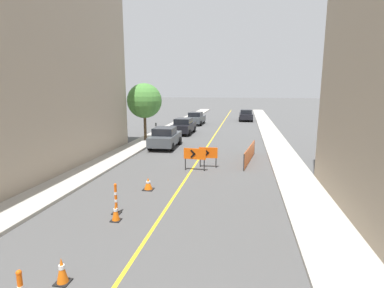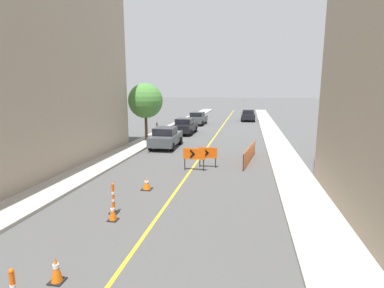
{
  "view_description": "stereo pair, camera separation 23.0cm",
  "coord_description": "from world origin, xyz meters",
  "px_view_note": "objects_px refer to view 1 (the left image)",
  "views": [
    {
      "loc": [
        2.86,
        2.17,
        4.56
      ],
      "look_at": [
        -0.44,
        20.91,
        1.0
      ],
      "focal_mm": 28.0,
      "sensor_mm": 36.0,
      "label": 1
    },
    {
      "loc": [
        3.09,
        2.21,
        4.56
      ],
      "look_at": [
        -0.44,
        20.91,
        1.0
      ],
      "focal_mm": 28.0,
      "sensor_mm": 36.0,
      "label": 2
    }
  ],
  "objects_px": {
    "traffic_cone_third": "(116,212)",
    "parking_meter_far_curb": "(156,127)",
    "delineator_post_rear": "(116,201)",
    "parked_car_curb_far": "(196,118)",
    "traffic_cone_fourth": "(148,184)",
    "parked_car_curb_mid": "(184,126)",
    "parked_car_curb_near": "(165,137)",
    "traffic_cone_second": "(62,271)",
    "arrow_barricade_secondary": "(208,153)",
    "arrow_barricade_primary": "(195,155)",
    "street_tree_left_near": "(144,101)",
    "parked_car_opposite_side": "(246,115)"
  },
  "relations": [
    {
      "from": "arrow_barricade_primary",
      "to": "parked_car_opposite_side",
      "type": "bearing_deg",
      "value": 89.05
    },
    {
      "from": "traffic_cone_third",
      "to": "parking_meter_far_curb",
      "type": "distance_m",
      "value": 16.54
    },
    {
      "from": "parked_car_curb_near",
      "to": "street_tree_left_near",
      "type": "relative_size",
      "value": 0.9
    },
    {
      "from": "parked_car_curb_mid",
      "to": "parking_meter_far_curb",
      "type": "xyz_separation_m",
      "value": [
        -1.68,
        -4.05,
        0.34
      ]
    },
    {
      "from": "traffic_cone_third",
      "to": "delineator_post_rear",
      "type": "xyz_separation_m",
      "value": [
        -0.23,
        0.58,
        0.19
      ]
    },
    {
      "from": "traffic_cone_third",
      "to": "parked_car_curb_far",
      "type": "xyz_separation_m",
      "value": [
        -1.78,
        28.16,
        0.49
      ]
    },
    {
      "from": "parking_meter_far_curb",
      "to": "delineator_post_rear",
      "type": "bearing_deg",
      "value": -78.52
    },
    {
      "from": "delineator_post_rear",
      "to": "arrow_barricade_secondary",
      "type": "height_order",
      "value": "arrow_barricade_secondary"
    },
    {
      "from": "parked_car_curb_near",
      "to": "traffic_cone_second",
      "type": "bearing_deg",
      "value": -85.02
    },
    {
      "from": "parked_car_curb_near",
      "to": "parking_meter_far_curb",
      "type": "bearing_deg",
      "value": 116.68
    },
    {
      "from": "parked_car_curb_mid",
      "to": "parked_car_curb_near",
      "type": "bearing_deg",
      "value": -88.48
    },
    {
      "from": "delineator_post_rear",
      "to": "street_tree_left_near",
      "type": "bearing_deg",
      "value": 104.74
    },
    {
      "from": "traffic_cone_third",
      "to": "parked_car_curb_mid",
      "type": "distance_m",
      "value": 20.3
    },
    {
      "from": "traffic_cone_second",
      "to": "parking_meter_far_curb",
      "type": "bearing_deg",
      "value": 100.37
    },
    {
      "from": "traffic_cone_second",
      "to": "parked_car_curb_near",
      "type": "distance_m",
      "value": 16.58
    },
    {
      "from": "traffic_cone_fourth",
      "to": "parking_meter_far_curb",
      "type": "height_order",
      "value": "parking_meter_far_curb"
    },
    {
      "from": "arrow_barricade_secondary",
      "to": "parked_car_curb_near",
      "type": "distance_m",
      "value": 6.68
    },
    {
      "from": "traffic_cone_fourth",
      "to": "parked_car_curb_mid",
      "type": "height_order",
      "value": "parked_car_curb_mid"
    },
    {
      "from": "traffic_cone_second",
      "to": "street_tree_left_near",
      "type": "relative_size",
      "value": 0.13
    },
    {
      "from": "arrow_barricade_secondary",
      "to": "arrow_barricade_primary",
      "type": "bearing_deg",
      "value": -131.0
    },
    {
      "from": "arrow_barricade_secondary",
      "to": "street_tree_left_near",
      "type": "height_order",
      "value": "street_tree_left_near"
    },
    {
      "from": "arrow_barricade_secondary",
      "to": "parking_meter_far_curb",
      "type": "distance_m",
      "value": 10.21
    },
    {
      "from": "delineator_post_rear",
      "to": "parked_car_curb_near",
      "type": "distance_m",
      "value": 12.56
    },
    {
      "from": "arrow_barricade_secondary",
      "to": "parked_car_curb_mid",
      "type": "xyz_separation_m",
      "value": [
        -4.02,
        12.52,
        -0.02
      ]
    },
    {
      "from": "traffic_cone_second",
      "to": "parked_car_curb_mid",
      "type": "height_order",
      "value": "parked_car_curb_mid"
    },
    {
      "from": "traffic_cone_second",
      "to": "parking_meter_far_curb",
      "type": "xyz_separation_m",
      "value": [
        -3.58,
        19.59,
        0.82
      ]
    },
    {
      "from": "arrow_barricade_primary",
      "to": "traffic_cone_second",
      "type": "bearing_deg",
      "value": -93.02
    },
    {
      "from": "delineator_post_rear",
      "to": "parking_meter_far_curb",
      "type": "xyz_separation_m",
      "value": [
        -3.17,
        15.59,
        0.64
      ]
    },
    {
      "from": "delineator_post_rear",
      "to": "parked_car_curb_mid",
      "type": "relative_size",
      "value": 0.27
    },
    {
      "from": "parked_car_curb_mid",
      "to": "parking_meter_far_curb",
      "type": "distance_m",
      "value": 4.39
    },
    {
      "from": "traffic_cone_third",
      "to": "delineator_post_rear",
      "type": "distance_m",
      "value": 0.65
    },
    {
      "from": "traffic_cone_third",
      "to": "parked_car_curb_far",
      "type": "relative_size",
      "value": 0.14
    },
    {
      "from": "traffic_cone_second",
      "to": "traffic_cone_third",
      "type": "relative_size",
      "value": 1.04
    },
    {
      "from": "parked_car_curb_near",
      "to": "traffic_cone_fourth",
      "type": "bearing_deg",
      "value": -81.07
    },
    {
      "from": "delineator_post_rear",
      "to": "street_tree_left_near",
      "type": "xyz_separation_m",
      "value": [
        -3.9,
        14.84,
        2.99
      ]
    },
    {
      "from": "parked_car_curb_near",
      "to": "parked_car_curb_far",
      "type": "xyz_separation_m",
      "value": [
        -0.07,
        15.11,
        0.0
      ]
    },
    {
      "from": "traffic_cone_third",
      "to": "traffic_cone_fourth",
      "type": "relative_size",
      "value": 1.12
    },
    {
      "from": "parked_car_curb_far",
      "to": "parked_car_opposite_side",
      "type": "xyz_separation_m",
      "value": [
        6.27,
        5.74,
        0.0
      ]
    },
    {
      "from": "arrow_barricade_primary",
      "to": "parked_car_curb_far",
      "type": "xyz_separation_m",
      "value": [
        -3.43,
        21.29,
        -0.11
      ]
    },
    {
      "from": "traffic_cone_second",
      "to": "parked_car_curb_near",
      "type": "height_order",
      "value": "parked_car_curb_near"
    },
    {
      "from": "traffic_cone_fourth",
      "to": "delineator_post_rear",
      "type": "relative_size",
      "value": 0.48
    },
    {
      "from": "delineator_post_rear",
      "to": "arrow_barricade_secondary",
      "type": "xyz_separation_m",
      "value": [
        2.53,
        7.12,
        0.33
      ]
    },
    {
      "from": "delineator_post_rear",
      "to": "parked_car_curb_far",
      "type": "distance_m",
      "value": 27.63
    },
    {
      "from": "traffic_cone_second",
      "to": "parked_car_curb_near",
      "type": "relative_size",
      "value": 0.15
    },
    {
      "from": "parked_car_curb_mid",
      "to": "parking_meter_far_curb",
      "type": "height_order",
      "value": "parked_car_curb_mid"
    },
    {
      "from": "parked_car_curb_near",
      "to": "parked_car_curb_mid",
      "type": "relative_size",
      "value": 1.0
    },
    {
      "from": "arrow_barricade_primary",
      "to": "parked_car_curb_near",
      "type": "height_order",
      "value": "parked_car_curb_near"
    },
    {
      "from": "parked_car_curb_far",
      "to": "delineator_post_rear",
      "type": "bearing_deg",
      "value": -83.99
    },
    {
      "from": "parked_car_curb_mid",
      "to": "traffic_cone_third",
      "type": "bearing_deg",
      "value": -83.66
    },
    {
      "from": "street_tree_left_near",
      "to": "traffic_cone_third",
      "type": "bearing_deg",
      "value": -74.98
    }
  ]
}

